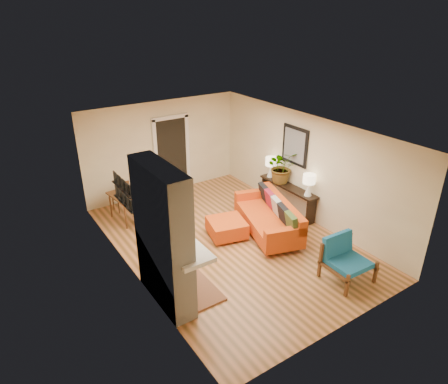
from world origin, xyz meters
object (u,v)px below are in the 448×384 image
Objects in this scene: console_table at (288,191)px; houseplant at (282,167)px; ottoman at (227,227)px; lamp_far at (271,165)px; sofa at (271,217)px; lamp_near at (309,182)px; dining_table at (129,199)px; blue_chair at (344,256)px.

console_table is 0.64m from houseplant.
lamp_far is (1.99, 0.88, 0.83)m from ottoman.
lamp_far is 0.63× the size of houseplant.
sofa is 1.22m from lamp_near.
sofa is at bearing -151.34° from console_table.
console_table is 2.15× the size of houseplant.
dining_table is 1.83× the size of houseplant.
sofa is at bearing -20.75° from ottoman.
ottoman is at bearing -175.05° from console_table.
lamp_near reaches higher than sofa.
houseplant reaches higher than console_table.
sofa is 2.14m from blue_chair.
ottoman is 1.13× the size of blue_chair.
lamp_near reaches higher than console_table.
blue_chair is 0.54× the size of dining_table.
houseplant is (-0.01, 0.27, 0.58)m from console_table.
ottoman is at bearing 159.25° from sofa.
ottoman is at bearing 112.50° from blue_chair.
dining_table is at bearing 136.19° from sofa.
ottoman is 2.73m from blue_chair.
dining_table is 3.75m from lamp_far.
sofa is 2.74× the size of blue_chair.
ottoman is at bearing -167.54° from houseplant.
houseplant reaches higher than dining_table.
houseplant is (1.98, 0.44, 0.92)m from ottoman.
dining_table reaches higher than ottoman.
houseplant is at bearing 90.60° from lamp_near.
lamp_far is (0.00, 1.40, 0.00)m from lamp_near.
ottoman is 2.22m from lamp_near.
houseplant is at bearing 92.16° from console_table.
ottoman is 2.03m from console_table.
dining_table is at bearing 155.43° from houseplant.
lamp_near is at bearing -36.02° from dining_table.
dining_table is (-2.52, 2.42, 0.17)m from sofa.
console_table is (1.00, 0.55, 0.20)m from sofa.
sofa reaches higher than dining_table.
lamp_far is 0.45m from houseplant.
blue_chair is 2.29m from lamp_near.
lamp_near is (1.00, -0.14, 0.69)m from sofa.
dining_table is at bearing 152.02° from console_table.
lamp_near is (1.99, -0.52, 0.83)m from ottoman.
ottoman is 1.80× the size of lamp_far.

